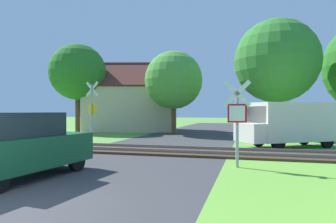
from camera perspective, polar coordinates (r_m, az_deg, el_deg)
road_asphalt at (r=7.79m, az=-18.90°, el=-13.38°), size 6.82×80.00×0.01m
rail_track at (r=13.55m, az=-3.18°, el=-7.39°), size 60.00×2.60×0.22m
stop_sign_near at (r=9.85m, az=13.03°, el=-1.10°), size 0.88×0.15×2.82m
crossing_sign_far at (r=17.66m, az=-14.32°, el=0.68°), size 0.87×0.19×3.53m
house at (r=28.29m, az=-6.77°, el=0.87°), size 9.76×7.87×6.41m
tree_right at (r=22.39m, az=19.97°, el=9.03°), size 5.81×5.81×8.22m
tree_left at (r=27.44m, az=-16.81°, el=7.18°), size 4.89×4.89×7.69m
tree_center at (r=23.51m, az=1.06°, el=5.99°), size 4.53×4.53×6.52m
mail_truck at (r=16.15m, az=22.08°, el=-1.99°), size 5.12×4.21×2.24m
parked_car at (r=8.94m, az=-26.19°, el=-5.85°), size 2.06×4.15×1.78m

